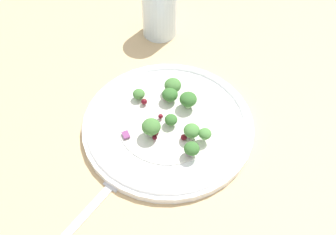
{
  "coord_description": "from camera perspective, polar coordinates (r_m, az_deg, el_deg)",
  "views": [
    {
      "loc": [
        -28.06,
        -34.45,
        54.29
      ],
      "look_at": [
        -2.18,
        -1.32,
        2.7
      ],
      "focal_mm": 46.29,
      "sensor_mm": 36.0,
      "label": 1
    }
  ],
  "objects": [
    {
      "name": "dressing_pool",
      "position": [
        0.68,
        -0.0,
        -0.75
      ],
      "size": [
        15.58,
        15.58,
        0.2
      ],
      "primitive_type": "cylinder",
      "color": "white",
      "rests_on": "plate"
    },
    {
      "name": "broccoli_floret_4",
      "position": [
        0.7,
        -3.87,
        3.08
      ],
      "size": [
        1.98,
        1.98,
        2.01
      ],
      "color": "#8EB77A",
      "rests_on": "plate"
    },
    {
      "name": "broccoli_floret_2",
      "position": [
        0.65,
        3.14,
        -1.76
      ],
      "size": [
        2.45,
        2.45,
        2.48
      ],
      "color": "#ADD18E",
      "rests_on": "plate"
    },
    {
      "name": "onion_bit_2",
      "position": [
        0.71,
        2.77,
        2.83
      ],
      "size": [
        1.27,
        0.96,
        0.48
      ],
      "primitive_type": "cube",
      "rotation": [
        0.0,
        0.0,
        0.11
      ],
      "color": "#A35B93",
      "rests_on": "plate"
    },
    {
      "name": "cranberry_5",
      "position": [
        0.66,
        -1.59,
        -1.97
      ],
      "size": [
        0.87,
        0.87,
        0.87
      ],
      "primitive_type": "sphere",
      "color": "#4C0A14",
      "rests_on": "plate"
    },
    {
      "name": "broccoli_floret_8",
      "position": [
        0.68,
        2.68,
        2.37
      ],
      "size": [
        2.76,
        2.76,
        2.79
      ],
      "color": "#9EC684",
      "rests_on": "plate"
    },
    {
      "name": "broccoli_floret_3",
      "position": [
        0.71,
        0.64,
        4.23
      ],
      "size": [
        2.79,
        2.79,
        2.83
      ],
      "color": "#9EC684",
      "rests_on": "plate"
    },
    {
      "name": "cranberry_0",
      "position": [
        0.68,
        -0.97,
        0.14
      ],
      "size": [
        0.78,
        0.78,
        0.78
      ],
      "primitive_type": "sphere",
      "color": "maroon",
      "rests_on": "plate"
    },
    {
      "name": "broccoli_floret_5",
      "position": [
        0.64,
        4.74,
        -2.27
      ],
      "size": [
        1.95,
        1.95,
        1.97
      ],
      "color": "#9EC684",
      "rests_on": "plate"
    },
    {
      "name": "onion_bit_0",
      "position": [
        0.66,
        -5.57,
        -2.28
      ],
      "size": [
        1.3,
        1.55,
        0.32
      ],
      "primitive_type": "cube",
      "rotation": [
        0.0,
        0.0,
        2.88
      ],
      "color": "#843D75",
      "rests_on": "plate"
    },
    {
      "name": "broccoli_floret_1",
      "position": [
        0.7,
        0.26,
        3.01
      ],
      "size": [
        2.56,
        2.56,
        2.59
      ],
      "color": "#9EC684",
      "rests_on": "plate"
    },
    {
      "name": "fork",
      "position": [
        0.62,
        -10.52,
        -12.04
      ],
      "size": [
        18.35,
        6.98,
        0.5
      ],
      "color": "silver",
      "rests_on": "ground_plane"
    },
    {
      "name": "cranberry_1",
      "position": [
        0.65,
        -1.77,
        -2.63
      ],
      "size": [
        0.77,
        0.77,
        0.77
      ],
      "primitive_type": "sphere",
      "color": "#4C0A14",
      "rests_on": "plate"
    },
    {
      "name": "water_glass",
      "position": [
        0.82,
        -1.12,
        13.81
      ],
      "size": [
        6.53,
        6.53,
        9.77
      ],
      "primitive_type": "cylinder",
      "color": "silver",
      "rests_on": "ground_plane"
    },
    {
      "name": "plate",
      "position": [
        0.68,
        0.0,
        -0.98
      ],
      "size": [
        26.87,
        26.87,
        1.7
      ],
      "color": "white",
      "rests_on": "ground_plane"
    },
    {
      "name": "cranberry_4",
      "position": [
        0.65,
        2.09,
        -2.61
      ],
      "size": [
        0.95,
        0.95,
        0.95
      ],
      "primitive_type": "sphere",
      "color": "maroon",
      "rests_on": "plate"
    },
    {
      "name": "ground_plane",
      "position": [
        0.71,
        0.73,
        -0.4
      ],
      "size": [
        180.0,
        180.0,
        2.0
      ],
      "primitive_type": "cube",
      "color": "tan"
    },
    {
      "name": "onion_bit_1",
      "position": [
        0.64,
        2.99,
        -4.59
      ],
      "size": [
        1.39,
        1.33,
        0.55
      ],
      "primitive_type": "cube",
      "rotation": [
        0.0,
        0.0,
        0.47
      ],
      "color": "#A35B93",
      "rests_on": "plate"
    },
    {
      "name": "broccoli_floret_0",
      "position": [
        0.63,
        3.14,
        -4.16
      ],
      "size": [
        2.31,
        2.31,
        2.34
      ],
      "color": "#9EC684",
      "rests_on": "plate"
    },
    {
      "name": "cranberry_3",
      "position": [
        0.7,
        -0.17,
        2.7
      ],
      "size": [
        0.92,
        0.92,
        0.92
      ],
      "primitive_type": "sphere",
      "color": "#4C0A14",
      "rests_on": "plate"
    },
    {
      "name": "broccoli_floret_7",
      "position": [
        0.65,
        -2.22,
        -1.26
      ],
      "size": [
        2.87,
        2.87,
        2.91
      ],
      "color": "#9EC684",
      "rests_on": "plate"
    },
    {
      "name": "broccoli_floret_6",
      "position": [
        0.66,
        0.4,
        -0.32
      ],
      "size": [
        2.0,
        2.0,
        2.02
      ],
      "color": "#ADD18E",
      "rests_on": "plate"
    },
    {
      "name": "cranberry_2",
      "position": [
        0.7,
        -3.16,
        2.1
      ],
      "size": [
        0.98,
        0.98,
        0.98
      ],
      "primitive_type": "sphere",
      "color": "maroon",
      "rests_on": "plate"
    }
  ]
}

